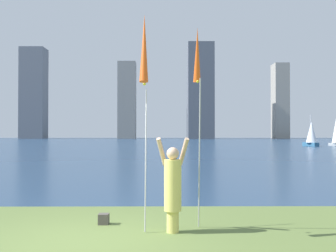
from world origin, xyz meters
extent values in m
cube|color=navy|center=(0.00, 61.62, -0.06)|extent=(120.00, 116.76, 0.12)
cube|color=#2D381C|center=(0.00, 3.24, -0.02)|extent=(120.00, 0.70, 0.02)
cylinder|color=#D8CC66|center=(1.61, 0.65, 0.21)|extent=(0.23, 0.23, 0.41)
cylinder|color=#D8CC66|center=(1.61, 0.65, 0.90)|extent=(0.33, 0.33, 0.98)
sphere|color=#D1A889|center=(1.61, 0.65, 1.51)|extent=(0.24, 0.24, 0.24)
cylinder|color=#D1A889|center=(1.40, 0.79, 1.54)|extent=(0.24, 0.38, 0.57)
cylinder|color=#D1A889|center=(1.83, 0.79, 1.54)|extent=(0.24, 0.38, 0.57)
cylinder|color=#B2B2B7|center=(1.08, 0.85, 1.41)|extent=(0.02, 0.50, 2.78)
cone|color=#F25919|center=(1.08, 0.25, 3.47)|extent=(0.16, 0.38, 1.31)
sphere|color=yellow|center=(1.08, 0.37, 2.82)|extent=(0.06, 0.06, 0.06)
cylinder|color=#B2B2B7|center=(2.14, 0.85, 1.49)|extent=(0.02, 0.44, 2.96)
cone|color=#F25919|center=(2.14, 1.34, 3.54)|extent=(0.16, 0.32, 1.14)
sphere|color=yellow|center=(2.14, 1.26, 2.98)|extent=(0.06, 0.06, 0.06)
cube|color=#4C4742|center=(0.18, 1.31, 0.11)|extent=(0.21, 0.21, 0.22)
cone|color=silver|center=(25.32, 46.93, 2.15)|extent=(1.65, 1.65, 3.58)
cube|color=#2D6084|center=(21.17, 45.46, 0.25)|extent=(1.32, 3.00, 0.51)
cylinder|color=silver|center=(21.17, 45.46, 2.39)|extent=(0.09, 0.09, 3.76)
cone|color=white|center=(21.22, 45.25, 1.91)|extent=(1.73, 1.73, 2.81)
cube|color=slate|center=(-36.78, 105.80, 13.14)|extent=(6.84, 5.63, 26.29)
cube|color=gray|center=(-9.45, 103.77, 10.96)|extent=(5.01, 4.30, 21.92)
cube|color=#565B66|center=(11.30, 101.20, 13.27)|extent=(7.16, 7.40, 26.54)
cube|color=gray|center=(34.99, 105.56, 10.87)|extent=(4.10, 5.24, 21.74)
camera|label=1|loc=(1.47, -6.80, 1.93)|focal=41.42mm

